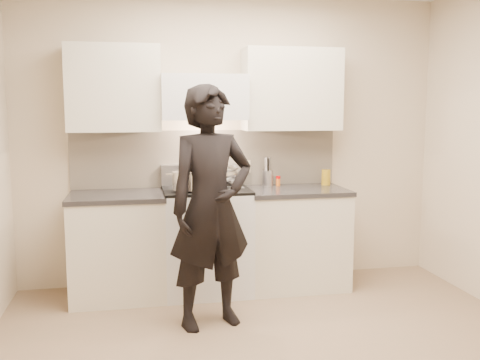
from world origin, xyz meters
name	(u,v)px	position (x,y,z in m)	size (l,w,h in m)	color
ground_plane	(280,358)	(0.00, 0.00, 0.00)	(4.00, 4.00, 0.00)	#80654C
room_shell	(260,117)	(-0.06, 0.37, 1.60)	(4.04, 3.54, 2.70)	#C4B194
stove	(206,240)	(-0.30, 1.42, 0.47)	(0.76, 0.65, 0.96)	silver
counter_right	(295,237)	(0.53, 1.43, 0.46)	(0.92, 0.67, 0.92)	beige
counter_left	(118,245)	(-1.08, 1.43, 0.46)	(0.82, 0.67, 0.92)	beige
wok	(218,173)	(-0.17, 1.57, 1.06)	(0.39, 0.48, 0.31)	silver
stock_pot	(186,181)	(-0.49, 1.29, 1.04)	(0.33, 0.26, 0.16)	silver
utensil_crock	(268,177)	(0.32, 1.64, 1.00)	(0.10, 0.10, 0.27)	#ABABB6
spice_jar	(278,181)	(0.42, 1.62, 0.97)	(0.04, 0.04, 0.09)	#D26118
oil_glass	(326,177)	(0.89, 1.59, 0.99)	(0.09, 0.09, 0.15)	#A68116
person	(211,207)	(-0.36, 0.66, 0.92)	(0.67, 0.44, 1.83)	black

